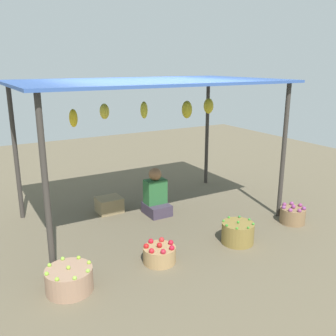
{
  "coord_description": "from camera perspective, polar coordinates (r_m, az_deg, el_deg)",
  "views": [
    {
      "loc": [
        -2.61,
        -5.03,
        2.4
      ],
      "look_at": [
        0.0,
        -0.55,
        0.95
      ],
      "focal_mm": 40.15,
      "sensor_mm": 36.0,
      "label": 1
    }
  ],
  "objects": [
    {
      "name": "ground_plane",
      "position": [
        6.15,
        -2.57,
        -7.35
      ],
      "size": [
        14.0,
        14.0,
        0.0
      ],
      "primitive_type": "plane",
      "color": "brown"
    },
    {
      "name": "market_stall_structure",
      "position": [
        5.69,
        -2.71,
        11.71
      ],
      "size": [
        3.92,
        2.33,
        2.16
      ],
      "color": "#38332D",
      "rests_on": "ground"
    },
    {
      "name": "vendor_person",
      "position": [
        6.16,
        -1.85,
        -4.35
      ],
      "size": [
        0.36,
        0.44,
        0.78
      ],
      "color": "#3C3243",
      "rests_on": "ground"
    },
    {
      "name": "basket_limes",
      "position": [
        4.39,
        -14.75,
        -16.05
      ],
      "size": [
        0.51,
        0.51,
        0.3
      ],
      "color": "#9E785E",
      "rests_on": "ground"
    },
    {
      "name": "basket_red_apples",
      "position": [
        4.8,
        -1.3,
        -12.91
      ],
      "size": [
        0.41,
        0.41,
        0.26
      ],
      "color": "#A38052",
      "rests_on": "ground"
    },
    {
      "name": "basket_green_chilies",
      "position": [
        5.34,
        10.54,
        -9.64
      ],
      "size": [
        0.45,
        0.45,
        0.32
      ],
      "color": "olive",
      "rests_on": "ground"
    },
    {
      "name": "basket_purple_onions",
      "position": [
        6.19,
        18.39,
        -6.78
      ],
      "size": [
        0.38,
        0.38,
        0.3
      ],
      "color": "olive",
      "rests_on": "ground"
    },
    {
      "name": "wooden_crate_near_vendor",
      "position": [
        6.36,
        -8.91,
        -5.53
      ],
      "size": [
        0.4,
        0.35,
        0.25
      ],
      "primitive_type": "cube",
      "color": "#887450",
      "rests_on": "ground"
    }
  ]
}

